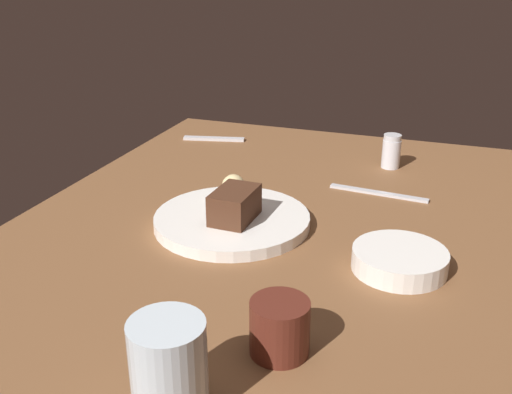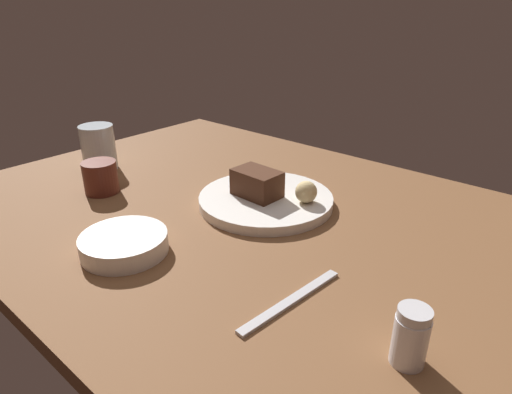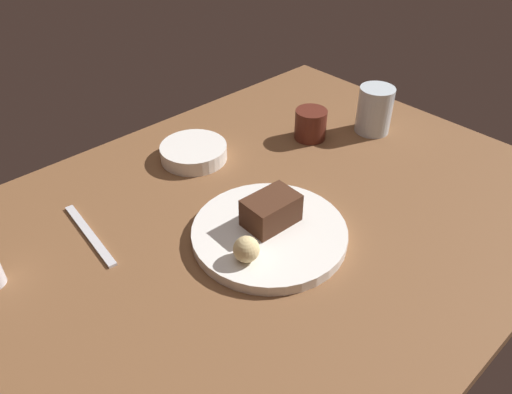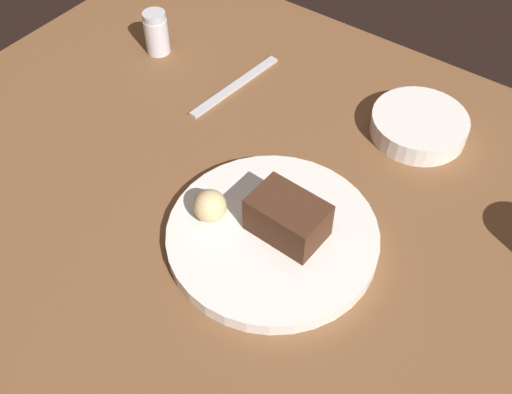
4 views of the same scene
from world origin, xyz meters
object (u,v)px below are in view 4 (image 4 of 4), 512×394
dessert_plate (271,235)px  bread_roll (210,206)px  chocolate_cake_slice (288,218)px  butter_knife (235,86)px  side_bowl (419,125)px  salt_shaker (156,33)px

dessert_plate → bread_roll: 8.41cm
chocolate_cake_slice → butter_knife: 31.44cm
bread_roll → side_bowl: bearing=-113.1°
bread_roll → salt_shaker: size_ratio=0.58×
side_bowl → butter_knife: 28.94cm
salt_shaker → butter_knife: size_ratio=0.38×
chocolate_cake_slice → butter_knife: size_ratio=0.48×
side_bowl → salt_shaker: bearing=9.4°
side_bowl → dessert_plate: bearing=78.1°
salt_shaker → side_bowl: salt_shaker is taller
chocolate_cake_slice → bread_roll: 9.79cm
chocolate_cake_slice → bread_roll: (9.02, 3.78, -0.51)cm
bread_roll → side_bowl: (-13.37, -31.35, -2.48)cm
dessert_plate → chocolate_cake_slice: 4.10cm
dessert_plate → bread_roll: bread_roll is taller
salt_shaker → side_bowl: size_ratio=0.52×
chocolate_cake_slice → bread_roll: bearing=22.8°
butter_knife → bread_roll: bearing=-143.5°
dessert_plate → side_bowl: 29.28cm
salt_shaker → butter_knife: 16.54cm
chocolate_cake_slice → butter_knife: chocolate_cake_slice is taller
chocolate_cake_slice → butter_knife: (23.63, -20.28, -4.31)cm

